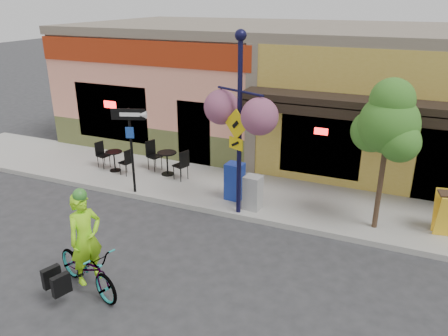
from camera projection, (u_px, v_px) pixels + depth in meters
name	position (u px, v px, depth m)	size (l,w,h in m)	color
ground	(240.00, 230.00, 10.98)	(90.00, 90.00, 0.00)	#2D2D30
sidewalk	(265.00, 196.00, 12.66)	(24.00, 3.00, 0.15)	#9E9B93
curb	(248.00, 218.00, 11.42)	(24.00, 0.12, 0.15)	#A8A59E
building	(313.00, 88.00, 16.56)	(18.20, 8.20, 4.50)	#F7977A
bicycle	(87.00, 268.00, 8.59)	(0.67, 1.92, 1.01)	maroon
cyclist_rider	(87.00, 250.00, 8.42)	(0.68, 0.45, 1.86)	#A2FF1A
lamp_post	(239.00, 127.00, 10.73)	(1.49, 0.59, 4.66)	black
one_way_sign	(132.00, 151.00, 12.32)	(0.96, 0.21, 2.49)	black
cafe_set_left	(114.00, 158.00, 14.15)	(1.45, 0.72, 0.87)	black
cafe_set_right	(167.00, 160.00, 13.84)	(1.63, 0.82, 0.98)	black
newspaper_box_blue	(235.00, 181.00, 12.16)	(0.47, 0.42, 1.05)	navy
newspaper_box_grey	(253.00, 193.00, 11.60)	(0.44, 0.39, 0.93)	#A1A1A1
street_tree	(384.00, 156.00, 10.15)	(1.46, 1.46, 3.73)	#3D7A26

